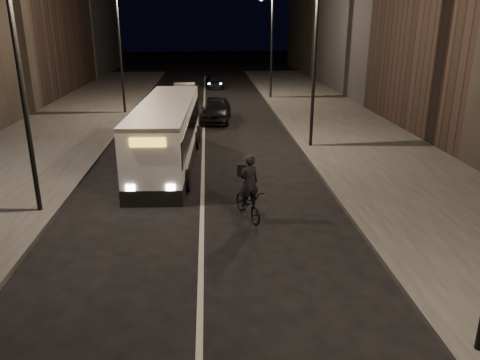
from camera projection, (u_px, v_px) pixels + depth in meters
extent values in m
plane|color=black|center=(201.00, 266.00, 12.84)|extent=(180.00, 180.00, 0.00)
cube|color=#333331|center=(353.00, 137.00, 26.57)|extent=(7.00, 70.00, 0.16)
cube|color=#333331|center=(47.00, 142.00, 25.47)|extent=(7.00, 70.00, 0.16)
cylinder|color=black|center=(314.00, 67.00, 23.17)|extent=(0.16, 0.16, 8.00)
cylinder|color=black|center=(272.00, 48.00, 38.25)|extent=(0.16, 0.16, 8.00)
cylinder|color=black|center=(23.00, 94.00, 14.90)|extent=(0.16, 0.16, 8.00)
cylinder|color=black|center=(120.00, 54.00, 31.87)|extent=(0.16, 0.16, 8.00)
cube|color=white|center=(167.00, 134.00, 21.42)|extent=(2.64, 10.77, 2.85)
cube|color=black|center=(167.00, 125.00, 21.28)|extent=(2.70, 10.41, 1.02)
cube|color=white|center=(166.00, 104.00, 20.96)|extent=(2.66, 10.77, 0.16)
cube|color=gold|center=(148.00, 142.00, 16.05)|extent=(1.25, 0.16, 0.31)
cylinder|color=black|center=(129.00, 181.00, 18.17)|extent=(0.35, 0.90, 0.89)
cylinder|color=black|center=(186.00, 181.00, 18.23)|extent=(0.35, 0.90, 0.89)
cylinder|color=black|center=(155.00, 137.00, 24.90)|extent=(0.35, 0.90, 0.89)
cylinder|color=black|center=(197.00, 137.00, 24.96)|extent=(0.35, 0.90, 0.89)
imported|color=black|center=(248.00, 203.00, 15.82)|extent=(1.27, 2.09, 1.04)
imported|color=black|center=(249.00, 182.00, 15.36)|extent=(0.80, 0.65, 1.89)
imported|color=black|center=(216.00, 109.00, 30.81)|extent=(2.29, 4.77, 1.57)
imported|color=#3A3A3C|center=(185.00, 91.00, 38.47)|extent=(1.76, 4.76, 1.56)
imported|color=black|center=(215.00, 82.00, 45.91)|extent=(2.03, 4.05, 1.13)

